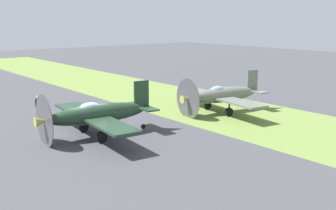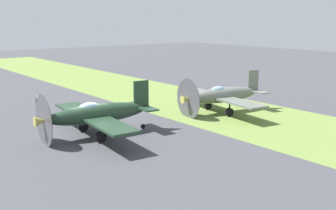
{
  "view_description": "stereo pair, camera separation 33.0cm",
  "coord_description": "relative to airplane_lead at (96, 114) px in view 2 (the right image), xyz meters",
  "views": [
    {
      "loc": [
        -25.32,
        12.97,
        7.89
      ],
      "look_at": [
        -1.16,
        -6.46,
        1.39
      ],
      "focal_mm": 44.43,
      "sensor_mm": 36.0,
      "label": 1
    },
    {
      "loc": [
        -25.52,
        12.72,
        7.89
      ],
      "look_at": [
        -1.16,
        -6.46,
        1.39
      ],
      "focal_mm": 44.43,
      "sensor_mm": 36.0,
      "label": 2
    }
  ],
  "objects": [
    {
      "name": "airplane_wingman",
      "position": [
        -0.14,
        -11.9,
        -0.05
      ],
      "size": [
        10.11,
        8.04,
        3.58
      ],
      "rotation": [
        0.0,
        0.0,
        -0.14
      ],
      "color": "slate",
      "rests_on": "ground"
    },
    {
      "name": "airplane_lead",
      "position": [
        0.0,
        0.0,
        0.0
      ],
      "size": [
        10.42,
        8.26,
        3.7
      ],
      "rotation": [
        0.0,
        0.0,
        -0.1
      ],
      "color": "#233D28",
      "rests_on": "ground"
    },
    {
      "name": "grass_verge",
      "position": [
        1.07,
        -12.44,
        -1.54
      ],
      "size": [
        120.0,
        11.0,
        0.01
      ],
      "primitive_type": "cube",
      "color": "olive",
      "rests_on": "ground"
    },
    {
      "name": "ground_crew_chief",
      "position": [
        8.09,
        0.86,
        -0.64
      ],
      "size": [
        0.38,
        0.58,
        1.73
      ],
      "rotation": [
        0.0,
        0.0,
        2.0
      ],
      "color": "#2D3342",
      "rests_on": "ground"
    },
    {
      "name": "ground_plane",
      "position": [
        1.07,
        0.34,
        -1.55
      ],
      "size": [
        160.0,
        160.0,
        0.0
      ],
      "primitive_type": "plane",
      "color": "#424247"
    }
  ]
}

